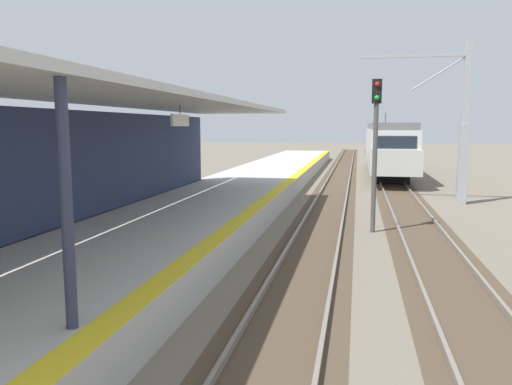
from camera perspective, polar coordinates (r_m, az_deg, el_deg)
station_platform at (r=17.96m, az=-6.84°, el=-2.67°), size 5.00×80.00×0.91m
station_building_with_canopy at (r=14.51m, az=-19.20°, el=3.31°), size 4.85×24.00×4.43m
track_pair_nearest_platform at (r=21.10m, az=8.11°, el=-2.27°), size 2.34×120.00×0.16m
track_pair_middle at (r=21.18m, az=17.34°, el=-2.50°), size 2.34×120.00×0.16m
approaching_train at (r=38.85m, az=14.86°, el=5.19°), size 2.93×19.60×4.76m
rail_signal_post at (r=17.34m, az=13.55°, el=5.93°), size 0.32×0.34×5.20m
catenary_pylon_far_side at (r=25.04m, az=22.14°, el=6.96°), size 5.00×0.40×7.50m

